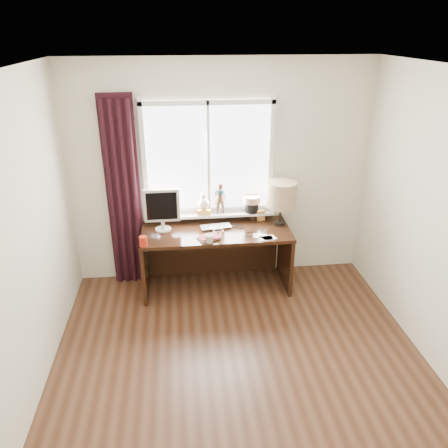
{
  "coord_description": "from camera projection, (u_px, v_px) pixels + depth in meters",
  "views": [
    {
      "loc": [
        -0.5,
        -2.86,
        2.87
      ],
      "look_at": [
        -0.05,
        1.25,
        1.0
      ],
      "focal_mm": 35.0,
      "sensor_mm": 36.0,
      "label": 1
    }
  ],
  "objects": [
    {
      "name": "curtain",
      "position": [
        124.0,
        196.0,
        4.98
      ],
      "size": [
        0.38,
        0.09,
        2.25
      ],
      "color": "black",
      "rests_on": "floor"
    },
    {
      "name": "floor",
      "position": [
        245.0,
        386.0,
        3.82
      ],
      "size": [
        3.5,
        4.0,
        0.0
      ],
      "primitive_type": "cube",
      "color": "#4E2F1D",
      "rests_on": "ground"
    },
    {
      "name": "icon_frame",
      "position": [
        261.0,
        216.0,
        5.2
      ],
      "size": [
        0.1,
        0.04,
        0.13
      ],
      "color": "gold",
      "rests_on": "desk"
    },
    {
      "name": "ceiling",
      "position": [
        254.0,
        74.0,
        2.75
      ],
      "size": [
        3.5,
        4.0,
        0.0
      ],
      "primitive_type": "cube",
      "color": "white",
      "rests_on": "wall_back"
    },
    {
      "name": "brush_holder",
      "position": [
        253.0,
        214.0,
        5.25
      ],
      "size": [
        0.09,
        0.09,
        0.25
      ],
      "color": "black",
      "rests_on": "desk"
    },
    {
      "name": "wall_left",
      "position": [
        7.0,
        268.0,
        3.11
      ],
      "size": [
        0.0,
        4.0,
        2.6
      ],
      "primitive_type": "cube",
      "rotation": [
        1.57,
        0.0,
        1.57
      ],
      "color": "beige",
      "rests_on": "ground"
    },
    {
      "name": "notebook_stack",
      "position": [
        209.0,
        237.0,
        4.78
      ],
      "size": [
        0.27,
        0.23,
        0.03
      ],
      "color": "beige",
      "rests_on": "desk"
    },
    {
      "name": "table_lamp",
      "position": [
        281.0,
        195.0,
        5.0
      ],
      "size": [
        0.35,
        0.35,
        0.52
      ],
      "color": "black",
      "rests_on": "desk"
    },
    {
      "name": "window",
      "position": [
        209.0,
        176.0,
        5.03
      ],
      "size": [
        1.52,
        0.2,
        1.4
      ],
      "color": "white",
      "rests_on": "ground"
    },
    {
      "name": "wall_back",
      "position": [
        221.0,
        174.0,
        5.1
      ],
      "size": [
        3.5,
        0.0,
        2.6
      ],
      "primitive_type": "cube",
      "rotation": [
        1.57,
        0.0,
        0.0
      ],
      "color": "beige",
      "rests_on": "ground"
    },
    {
      "name": "laptop",
      "position": [
        216.0,
        227.0,
        5.03
      ],
      "size": [
        0.38,
        0.27,
        0.03
      ],
      "primitive_type": "imported",
      "rotation": [
        0.0,
        0.0,
        0.14
      ],
      "color": "silver",
      "rests_on": "desk"
    },
    {
      "name": "mug",
      "position": [
        210.0,
        238.0,
        4.68
      ],
      "size": [
        0.13,
        0.12,
        0.1
      ],
      "primitive_type": "imported",
      "rotation": [
        0.0,
        0.0,
        0.29
      ],
      "color": "white",
      "rests_on": "desk"
    },
    {
      "name": "desk_cables",
      "position": [
        243.0,
        230.0,
        4.99
      ],
      "size": [
        0.28,
        0.38,
        0.01
      ],
      "color": "black",
      "rests_on": "desk"
    },
    {
      "name": "loose_papers",
      "position": [
        265.0,
        237.0,
        4.81
      ],
      "size": [
        0.27,
        0.21,
        0.0
      ],
      "color": "white",
      "rests_on": "desk"
    },
    {
      "name": "desk",
      "position": [
        215.0,
        246.0,
        5.17
      ],
      "size": [
        1.7,
        0.7,
        0.75
      ],
      "color": "black",
      "rests_on": "floor"
    },
    {
      "name": "monitor",
      "position": [
        162.0,
        207.0,
        4.88
      ],
      "size": [
        0.4,
        0.18,
        0.49
      ],
      "color": "beige",
      "rests_on": "desk"
    },
    {
      "name": "red_cup",
      "position": [
        143.0,
        241.0,
        4.6
      ],
      "size": [
        0.08,
        0.08,
        0.11
      ],
      "primitive_type": "cylinder",
      "color": "#A9200D",
      "rests_on": "desk"
    }
  ]
}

